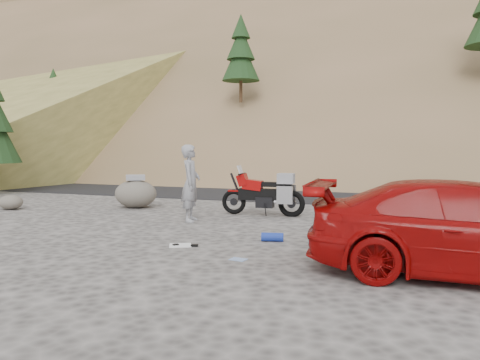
% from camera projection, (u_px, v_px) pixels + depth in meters
% --- Properties ---
extents(ground, '(140.00, 140.00, 0.00)m').
position_uv_depth(ground, '(198.00, 231.00, 10.51)').
color(ground, '#423F3D').
rests_on(ground, ground).
extents(road, '(120.00, 7.00, 0.05)m').
position_uv_depth(road, '(292.00, 193.00, 18.95)').
color(road, black).
rests_on(road, ground).
extents(hillside, '(120.00, 73.00, 46.72)m').
position_uv_depth(hillside, '(365.00, 56.00, 48.05)').
color(hillside, brown).
rests_on(hillside, ground).
extents(motorcycle, '(2.34, 0.76, 1.39)m').
position_uv_depth(motorcycle, '(266.00, 194.00, 12.78)').
color(motorcycle, black).
rests_on(motorcycle, ground).
extents(man, '(0.62, 0.80, 1.94)m').
position_uv_depth(man, '(191.00, 221.00, 11.87)').
color(man, gray).
rests_on(man, ground).
extents(red_car, '(4.91, 2.16, 1.40)m').
position_uv_depth(red_car, '(475.00, 277.00, 6.82)').
color(red_car, '#950808').
rests_on(red_car, ground).
extents(boulder, '(1.63, 1.52, 1.04)m').
position_uv_depth(boulder, '(136.00, 193.00, 14.41)').
color(boulder, '#56514A').
rests_on(boulder, ground).
extents(small_rock, '(0.80, 0.74, 0.44)m').
position_uv_depth(small_rock, '(11.00, 202.00, 14.02)').
color(small_rock, '#56514A').
rests_on(small_rock, ground).
extents(gear_white_cloth, '(0.54, 0.52, 0.01)m').
position_uv_depth(gear_white_cloth, '(180.00, 245.00, 8.96)').
color(gear_white_cloth, white).
rests_on(gear_white_cloth, ground).
extents(gear_blue_mat, '(0.47, 0.26, 0.18)m').
position_uv_depth(gear_blue_mat, '(272.00, 237.00, 9.36)').
color(gear_blue_mat, '#19319A').
rests_on(gear_blue_mat, ground).
extents(gear_bottle, '(0.09, 0.09, 0.22)m').
position_uv_depth(gear_bottle, '(317.00, 245.00, 8.47)').
color(gear_bottle, '#19319A').
rests_on(gear_bottle, ground).
extents(gear_funnel, '(0.17, 0.17, 0.21)m').
position_uv_depth(gear_funnel, '(362.00, 262.00, 7.28)').
color(gear_funnel, '#B82F0C').
rests_on(gear_funnel, ground).
extents(gear_glove_a, '(0.15, 0.13, 0.04)m').
position_uv_depth(gear_glove_a, '(194.00, 245.00, 8.90)').
color(gear_glove_a, black).
rests_on(gear_glove_a, ground).
extents(gear_glove_b, '(0.13, 0.13, 0.04)m').
position_uv_depth(gear_glove_b, '(176.00, 245.00, 8.95)').
color(gear_glove_b, black).
rests_on(gear_glove_b, ground).
extents(gear_blue_cloth, '(0.30, 0.24, 0.01)m').
position_uv_depth(gear_blue_cloth, '(238.00, 259.00, 7.87)').
color(gear_blue_cloth, '#839DCA').
rests_on(gear_blue_cloth, ground).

